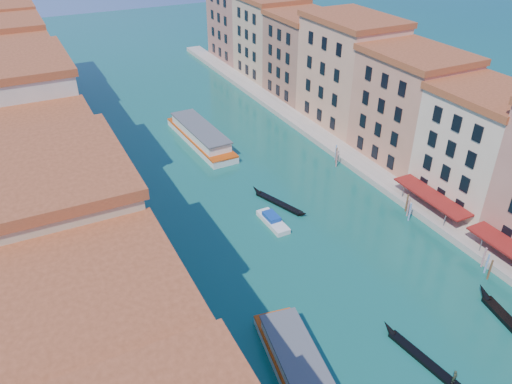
# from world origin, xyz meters

# --- Properties ---
(left_bank_palazzos) EXTENTS (12.80, 128.40, 21.00)m
(left_bank_palazzos) POSITION_xyz_m (-26.00, 64.68, 9.71)
(left_bank_palazzos) COLOR beige
(left_bank_palazzos) RESTS_ON ground
(right_bank_palazzos) EXTENTS (12.80, 128.40, 21.00)m
(right_bank_palazzos) POSITION_xyz_m (30.00, 65.00, 9.75)
(right_bank_palazzos) COLOR #A64A36
(right_bank_palazzos) RESTS_ON ground
(quay) EXTENTS (4.00, 140.00, 1.00)m
(quay) POSITION_xyz_m (22.00, 65.00, 0.50)
(quay) COLOR #A39483
(quay) RESTS_ON ground
(mooring_poles_right) EXTENTS (1.44, 54.24, 3.20)m
(mooring_poles_right) POSITION_xyz_m (19.10, 28.80, 1.30)
(mooring_poles_right) COLOR brown
(mooring_poles_right) RESTS_ON ground
(vaporetto_near) EXTENTS (7.04, 18.80, 2.73)m
(vaporetto_near) POSITION_xyz_m (-9.41, 21.88, 1.23)
(vaporetto_near) COLOR white
(vaporetto_near) RESTS_ON ground
(vaporetto_far) EXTENTS (5.85, 21.64, 3.19)m
(vaporetto_far) POSITION_xyz_m (1.36, 76.07, 1.44)
(vaporetto_far) COLOR silver
(vaporetto_far) RESTS_ON ground
(gondola_fore) EXTENTS (2.31, 10.97, 2.19)m
(gondola_fore) POSITION_xyz_m (2.91, 19.18, 0.37)
(gondola_fore) COLOR black
(gondola_fore) RESTS_ON ground
(gondola_far) EXTENTS (4.52, 10.75, 1.58)m
(gondola_far) POSITION_xyz_m (3.96, 51.19, 0.32)
(gondola_far) COLOR black
(gondola_far) RESTS_ON ground
(motorboat_mid) EXTENTS (2.13, 6.40, 1.32)m
(motorboat_mid) POSITION_xyz_m (0.81, 47.00, 0.51)
(motorboat_mid) COLOR silver
(motorboat_mid) RESTS_ON ground
(motorboat_far) EXTENTS (3.64, 7.05, 1.40)m
(motorboat_far) POSITION_xyz_m (3.60, 83.54, 0.54)
(motorboat_far) COLOR silver
(motorboat_far) RESTS_ON ground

